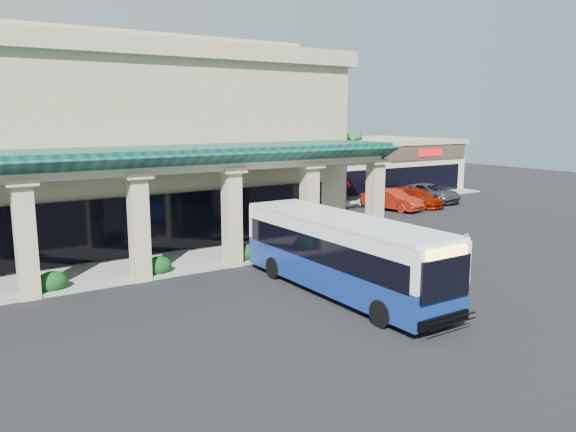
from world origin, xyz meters
TOP-DOWN VIEW (x-y plane):
  - ground at (0.00, 0.00)m, footprint 110.00×110.00m
  - main_building at (-8.00, 16.00)m, footprint 30.80×14.80m
  - arcade at (-8.00, 6.80)m, footprint 30.00×6.20m
  - strip_mall at (18.00, 24.00)m, footprint 22.50×12.50m
  - palm_0 at (8.50, 11.00)m, footprint 2.40×2.40m
  - palm_1 at (9.50, 14.00)m, footprint 2.40×2.40m
  - broadleaf_tree at (7.50, 19.00)m, footprint 2.60×2.60m
  - transit_bus at (-1.30, -1.00)m, footprint 2.62×11.22m
  - pedestrian at (5.64, -1.52)m, footprint 0.48×0.69m
  - car_white at (14.77, 13.00)m, footprint 2.60×5.11m
  - car_red at (17.78, 13.12)m, footprint 2.41×4.87m
  - car_gray at (20.16, 14.29)m, footprint 3.27×5.79m

SIDE VIEW (x-z plane):
  - ground at x=0.00m, z-range 0.00..0.00m
  - car_red at x=17.78m, z-range 0.00..1.36m
  - car_gray at x=20.16m, z-range 0.00..1.53m
  - car_white at x=14.77m, z-range 0.00..1.61m
  - pedestrian at x=5.64m, z-range 0.00..1.79m
  - transit_bus at x=-1.30m, z-range 0.00..3.13m
  - broadleaf_tree at x=7.50m, z-range 0.00..4.81m
  - strip_mall at x=18.00m, z-range 0.00..4.90m
  - arcade at x=-8.00m, z-range 0.00..5.70m
  - palm_1 at x=9.50m, z-range 0.00..5.80m
  - palm_0 at x=8.50m, z-range 0.00..6.60m
  - main_building at x=-8.00m, z-range 0.00..11.35m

